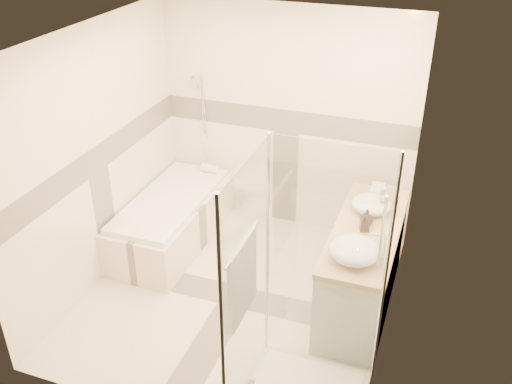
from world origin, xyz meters
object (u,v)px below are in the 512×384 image
(vessel_sink_far, at_px, (355,250))
(amenity_bottle_a, at_px, (365,222))
(bathtub, at_px, (172,217))
(vessel_sink_near, at_px, (371,204))
(vanity, at_px, (363,267))
(shower_enclosure, at_px, (293,347))
(amenity_bottle_b, at_px, (367,217))

(vessel_sink_far, xyz_separation_m, amenity_bottle_a, (0.00, 0.45, 0.00))
(vessel_sink_far, bearing_deg, bathtub, 158.48)
(bathtub, relative_size, vessel_sink_near, 4.59)
(bathtub, relative_size, amenity_bottle_a, 10.00)
(vessel_sink_near, relative_size, vessel_sink_far, 0.88)
(bathtub, relative_size, vanity, 1.05)
(vanity, height_order, vessel_sink_far, vessel_sink_far)
(vessel_sink_near, relative_size, amenity_bottle_a, 2.18)
(vanity, relative_size, amenity_bottle_a, 9.53)
(vessel_sink_near, distance_m, amenity_bottle_a, 0.35)
(shower_enclosure, bearing_deg, vessel_sink_near, 80.19)
(vessel_sink_far, height_order, amenity_bottle_a, amenity_bottle_a)
(amenity_bottle_a, bearing_deg, vessel_sink_far, -90.00)
(vessel_sink_far, bearing_deg, vanity, 87.66)
(bathtub, distance_m, vessel_sink_near, 2.22)
(bathtub, distance_m, shower_enclosure, 2.47)
(vessel_sink_near, bearing_deg, amenity_bottle_b, -90.00)
(amenity_bottle_b, bearing_deg, vanity, -72.21)
(bathtub, distance_m, amenity_bottle_b, 2.24)
(vessel_sink_near, xyz_separation_m, amenity_bottle_a, (0.00, -0.35, 0.01))
(vanity, xyz_separation_m, vessel_sink_far, (-0.02, -0.49, 0.51))
(vanity, height_order, amenity_bottle_b, amenity_bottle_b)
(vessel_sink_far, bearing_deg, vessel_sink_near, 90.00)
(shower_enclosure, distance_m, amenity_bottle_a, 1.33)
(vessel_sink_near, height_order, vessel_sink_far, vessel_sink_far)
(vessel_sink_near, height_order, amenity_bottle_b, amenity_bottle_b)
(shower_enclosure, height_order, amenity_bottle_b, shower_enclosure)
(bathtub, relative_size, amenity_bottle_b, 11.25)
(vanity, bearing_deg, amenity_bottle_b, 107.79)
(bathtub, bearing_deg, vessel_sink_far, -21.52)
(shower_enclosure, distance_m, amenity_bottle_b, 1.42)
(amenity_bottle_a, xyz_separation_m, amenity_bottle_b, (0.00, 0.10, -0.01))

